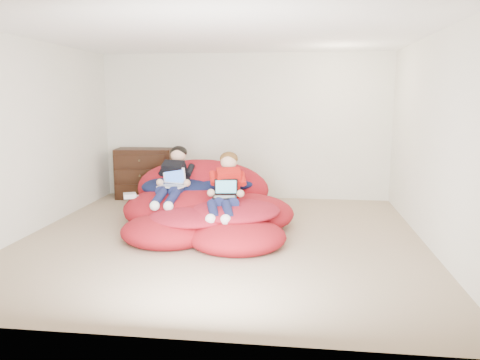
{
  "coord_description": "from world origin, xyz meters",
  "views": [
    {
      "loc": [
        0.94,
        -5.6,
        1.77
      ],
      "look_at": [
        0.2,
        0.31,
        0.7
      ],
      "focal_mm": 35.0,
      "sensor_mm": 36.0,
      "label": 1
    }
  ],
  "objects_px": {
    "beanbag_pile": "(204,207)",
    "laptop_white": "(173,181)",
    "younger_boy": "(226,186)",
    "laptop_black": "(225,192)",
    "older_boy": "(174,176)",
    "dresser": "(145,173)"
  },
  "relations": [
    {
      "from": "beanbag_pile",
      "to": "laptop_white",
      "type": "xyz_separation_m",
      "value": [
        -0.41,
        -0.06,
        0.36
      ]
    },
    {
      "from": "younger_boy",
      "to": "laptop_white",
      "type": "distance_m",
      "value": 0.82
    },
    {
      "from": "laptop_white",
      "to": "laptop_black",
      "type": "bearing_deg",
      "value": -23.18
    },
    {
      "from": "older_boy",
      "to": "laptop_black",
      "type": "relative_size",
      "value": 3.32
    },
    {
      "from": "dresser",
      "to": "laptop_white",
      "type": "height_order",
      "value": "dresser"
    },
    {
      "from": "older_boy",
      "to": "laptop_black",
      "type": "distance_m",
      "value": 0.88
    },
    {
      "from": "beanbag_pile",
      "to": "younger_boy",
      "type": "bearing_deg",
      "value": -42.06
    },
    {
      "from": "dresser",
      "to": "beanbag_pile",
      "type": "height_order",
      "value": "dresser"
    },
    {
      "from": "older_boy",
      "to": "younger_boy",
      "type": "height_order",
      "value": "older_boy"
    },
    {
      "from": "dresser",
      "to": "laptop_white",
      "type": "distance_m",
      "value": 2.04
    },
    {
      "from": "older_boy",
      "to": "younger_boy",
      "type": "distance_m",
      "value": 0.84
    },
    {
      "from": "laptop_white",
      "to": "dresser",
      "type": "bearing_deg",
      "value": 119.31
    },
    {
      "from": "beanbag_pile",
      "to": "laptop_white",
      "type": "distance_m",
      "value": 0.55
    },
    {
      "from": "dresser",
      "to": "laptop_black",
      "type": "height_order",
      "value": "dresser"
    },
    {
      "from": "dresser",
      "to": "younger_boy",
      "type": "xyz_separation_m",
      "value": [
        1.76,
        -2.04,
        0.21
      ]
    },
    {
      "from": "dresser",
      "to": "older_boy",
      "type": "distance_m",
      "value": 1.98
    },
    {
      "from": "beanbag_pile",
      "to": "laptop_black",
      "type": "relative_size",
      "value": 7.52
    },
    {
      "from": "beanbag_pile",
      "to": "younger_boy",
      "type": "height_order",
      "value": "younger_boy"
    },
    {
      "from": "dresser",
      "to": "laptop_black",
      "type": "bearing_deg",
      "value": -49.94
    },
    {
      "from": "younger_boy",
      "to": "dresser",
      "type": "bearing_deg",
      "value": 130.93
    },
    {
      "from": "beanbag_pile",
      "to": "laptop_white",
      "type": "bearing_deg",
      "value": -172.43
    },
    {
      "from": "laptop_black",
      "to": "younger_boy",
      "type": "bearing_deg",
      "value": 90.0
    }
  ]
}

